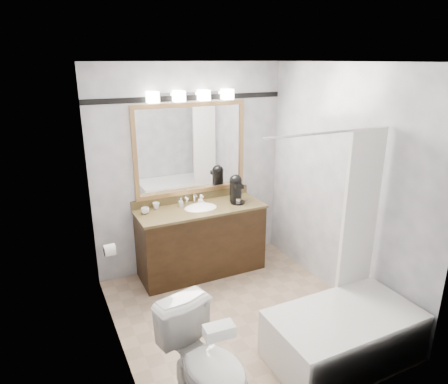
{
  "coord_description": "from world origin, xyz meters",
  "views": [
    {
      "loc": [
        -1.68,
        -3.09,
        2.52
      ],
      "look_at": [
        -0.01,
        0.35,
        1.25
      ],
      "focal_mm": 32.0,
      "sensor_mm": 36.0,
      "label": 1
    }
  ],
  "objects": [
    {
      "name": "soap_bottle_a",
      "position": [
        -0.2,
        1.15,
        0.9
      ],
      "size": [
        0.05,
        0.05,
        0.1
      ],
      "primitive_type": "imported",
      "rotation": [
        0.0,
        0.0,
        -0.07
      ],
      "color": "white",
      "rests_on": "vanity"
    },
    {
      "name": "soap_bar",
      "position": [
        0.06,
        1.13,
        0.86
      ],
      "size": [
        0.08,
        0.06,
        0.02
      ],
      "primitive_type": "cube",
      "rotation": [
        0.0,
        0.0,
        0.28
      ],
      "color": "beige",
      "rests_on": "vanity"
    },
    {
      "name": "soap_bottle_b",
      "position": [
        0.06,
        1.15,
        0.89
      ],
      "size": [
        0.09,
        0.09,
        0.09
      ],
      "primitive_type": "imported",
      "rotation": [
        0.0,
        0.0,
        -0.38
      ],
      "color": "white",
      "rests_on": "vanity"
    },
    {
      "name": "cup_left",
      "position": [
        -0.64,
        1.11,
        0.89
      ],
      "size": [
        0.12,
        0.12,
        0.07
      ],
      "primitive_type": "imported",
      "rotation": [
        0.0,
        0.0,
        -0.37
      ],
      "color": "white",
      "rests_on": "vanity"
    },
    {
      "name": "tp_roll",
      "position": [
        -1.14,
        0.66,
        0.7
      ],
      "size": [
        0.11,
        0.12,
        0.12
      ],
      "primitive_type": "cylinder",
      "rotation": [
        0.0,
        1.57,
        0.0
      ],
      "color": "white",
      "rests_on": "room"
    },
    {
      "name": "room",
      "position": [
        0.0,
        0.0,
        1.25
      ],
      "size": [
        2.42,
        2.62,
        2.52
      ],
      "color": "#9C826A",
      "rests_on": "ground"
    },
    {
      "name": "mirror",
      "position": [
        0.0,
        1.28,
        1.5
      ],
      "size": [
        1.4,
        0.04,
        1.1
      ],
      "color": "#AB7F4D",
      "rests_on": "room"
    },
    {
      "name": "bathtub",
      "position": [
        0.55,
        -0.9,
        0.28
      ],
      "size": [
        1.3,
        0.75,
        1.96
      ],
      "color": "white",
      "rests_on": "ground"
    },
    {
      "name": "accent_stripe",
      "position": [
        0.0,
        1.29,
        2.1
      ],
      "size": [
        2.4,
        0.01,
        0.06
      ],
      "primitive_type": "cube",
      "color": "black",
      "rests_on": "room"
    },
    {
      "name": "vanity",
      "position": [
        0.0,
        1.02,
        0.44
      ],
      "size": [
        1.53,
        0.58,
        0.97
      ],
      "color": "black",
      "rests_on": "ground"
    },
    {
      "name": "coffee_maker",
      "position": [
        0.47,
        1.01,
        1.03
      ],
      "size": [
        0.18,
        0.23,
        0.34
      ],
      "rotation": [
        0.0,
        0.0,
        -0.05
      ],
      "color": "black",
      "rests_on": "vanity"
    },
    {
      "name": "cup_right",
      "position": [
        -0.48,
        1.21,
        0.89
      ],
      "size": [
        0.11,
        0.11,
        0.08
      ],
      "primitive_type": "imported",
      "rotation": [
        0.0,
        0.0,
        0.38
      ],
      "color": "white",
      "rests_on": "vanity"
    },
    {
      "name": "vanity_light_bar",
      "position": [
        0.0,
        1.23,
        2.13
      ],
      "size": [
        1.02,
        0.14,
        0.12
      ],
      "color": "silver",
      "rests_on": "room"
    },
    {
      "name": "toilet",
      "position": [
        -0.76,
        -0.9,
        0.4
      ],
      "size": [
        0.62,
        0.87,
        0.8
      ],
      "primitive_type": "imported",
      "rotation": [
        0.0,
        0.0,
        0.23
      ],
      "color": "white",
      "rests_on": "ground"
    },
    {
      "name": "tissue_box",
      "position": [
        -0.76,
        -1.12,
        0.84
      ],
      "size": [
        0.21,
        0.12,
        0.08
      ],
      "primitive_type": "cube",
      "rotation": [
        0.0,
        0.0,
        -0.07
      ],
      "color": "white",
      "rests_on": "toilet"
    }
  ]
}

